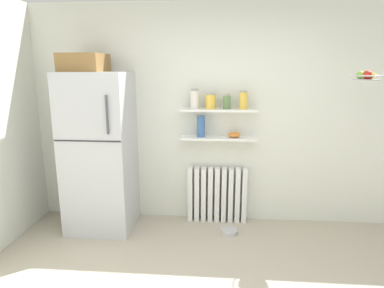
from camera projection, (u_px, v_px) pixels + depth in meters
name	position (u px, v px, depth m)	size (l,w,h in m)	color
back_wall	(216.00, 116.00, 3.99)	(7.04, 0.10, 2.60)	silver
refrigerator	(99.00, 149.00, 3.80)	(0.73, 0.70, 2.02)	#B7BABF
radiator	(217.00, 195.00, 4.08)	(0.72, 0.12, 0.68)	white
wall_shelf_lower	(218.00, 138.00, 3.89)	(0.88, 0.22, 0.03)	white
wall_shelf_upper	(219.00, 110.00, 3.81)	(0.88, 0.22, 0.03)	white
storage_jar_0	(195.00, 99.00, 3.81)	(0.09, 0.09, 0.23)	silver
storage_jar_1	(211.00, 101.00, 3.80)	(0.12, 0.12, 0.18)	yellow
storage_jar_2	(227.00, 102.00, 3.79)	(0.09, 0.09, 0.17)	#5B7F4C
storage_jar_3	(243.00, 100.00, 3.77)	(0.09, 0.09, 0.21)	yellow
vase	(201.00, 126.00, 3.88)	(0.09, 0.09, 0.25)	#38609E
shelf_bowl	(234.00, 135.00, 3.86)	(0.14, 0.14, 0.06)	orange
pet_food_bowl	(229.00, 231.00, 3.82)	(0.19, 0.19, 0.05)	#B7B7BC
hanging_fruit_basket	(367.00, 76.00, 3.25)	(0.32, 0.32, 0.10)	#B2B2B7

